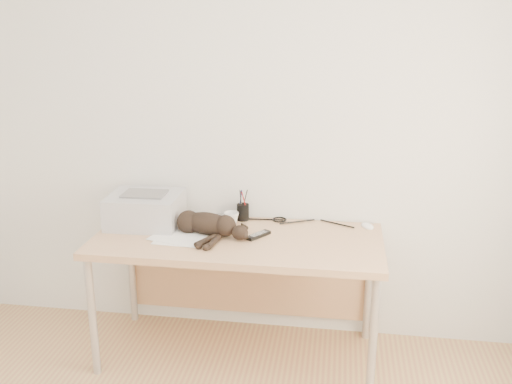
% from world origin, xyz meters
% --- Properties ---
extents(wall_back, '(3.50, 0.00, 3.50)m').
position_xyz_m(wall_back, '(0.00, 1.75, 1.30)').
color(wall_back, silver).
rests_on(wall_back, floor).
extents(desk, '(1.60, 0.70, 0.74)m').
position_xyz_m(desk, '(0.00, 1.48, 0.61)').
color(desk, tan).
rests_on(desk, floor).
extents(printer, '(0.42, 0.36, 0.19)m').
position_xyz_m(printer, '(-0.57, 1.52, 0.83)').
color(printer, '#B3B3B8').
rests_on(printer, desk).
extents(papers, '(0.34, 0.27, 0.01)m').
position_xyz_m(papers, '(-0.31, 1.33, 0.74)').
color(papers, white).
rests_on(papers, desk).
extents(cat, '(0.57, 0.37, 0.13)m').
position_xyz_m(cat, '(-0.19, 1.41, 0.80)').
color(cat, black).
rests_on(cat, desk).
extents(mug, '(0.12, 0.12, 0.08)m').
position_xyz_m(mug, '(-0.07, 1.57, 0.78)').
color(mug, white).
rests_on(mug, desk).
extents(pen_cup, '(0.07, 0.07, 0.19)m').
position_xyz_m(pen_cup, '(-0.02, 1.68, 0.79)').
color(pen_cup, black).
rests_on(pen_cup, desk).
extents(remote_grey, '(0.13, 0.18, 0.02)m').
position_xyz_m(remote_grey, '(-0.13, 1.64, 0.75)').
color(remote_grey, slate).
rests_on(remote_grey, desk).
extents(remote_black, '(0.13, 0.16, 0.02)m').
position_xyz_m(remote_black, '(0.11, 1.42, 0.75)').
color(remote_black, black).
rests_on(remote_black, desk).
extents(mouse, '(0.10, 0.12, 0.03)m').
position_xyz_m(mouse, '(0.72, 1.67, 0.76)').
color(mouse, white).
rests_on(mouse, desk).
extents(cable_tangle, '(1.36, 0.09, 0.01)m').
position_xyz_m(cable_tangle, '(0.00, 1.70, 0.75)').
color(cable_tangle, black).
rests_on(cable_tangle, desk).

